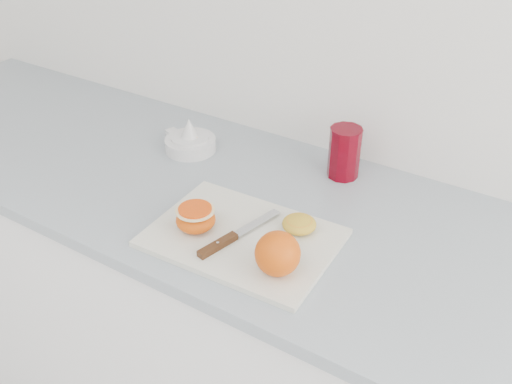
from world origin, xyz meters
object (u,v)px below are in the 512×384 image
at_px(counter, 253,336).
at_px(half_orange, 196,218).
at_px(cutting_board, 242,238).
at_px(red_tumbler, 344,154).
at_px(citrus_juicer, 190,141).

relative_size(counter, half_orange, 29.93).
relative_size(cutting_board, red_tumbler, 2.95).
height_order(half_orange, citrus_juicer, citrus_juicer).
bearing_deg(cutting_board, citrus_juicer, 142.93).
bearing_deg(counter, half_orange, -100.59).
xyz_separation_m(cutting_board, half_orange, (-0.09, -0.03, 0.03)).
relative_size(half_orange, citrus_juicer, 0.49).
bearing_deg(citrus_juicer, red_tumbler, 13.68).
bearing_deg(counter, red_tumbler, 58.13).
height_order(cutting_board, citrus_juicer, citrus_juicer).
bearing_deg(half_orange, citrus_juicer, 129.87).
height_order(counter, cutting_board, cutting_board).
bearing_deg(cutting_board, half_orange, -161.48).
xyz_separation_m(cutting_board, citrus_juicer, (-0.32, 0.24, 0.02)).
bearing_deg(half_orange, red_tumbler, 66.99).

